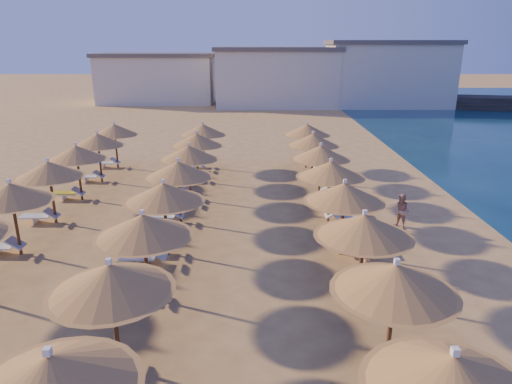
{
  "coord_description": "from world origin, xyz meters",
  "views": [
    {
      "loc": [
        -0.35,
        -15.57,
        7.67
      ],
      "look_at": [
        -0.36,
        4.0,
        1.3
      ],
      "focal_mm": 32.0,
      "sensor_mm": 36.0,
      "label": 1
    }
  ],
  "objects_px": {
    "jetty": "(474,102)",
    "parasol_row_east": "(353,209)",
    "beachgoer_b": "(402,211)",
    "parasol_row_west": "(155,209)",
    "beachgoer_a": "(367,246)"
  },
  "relations": [
    {
      "from": "jetty",
      "to": "parasol_row_east",
      "type": "relative_size",
      "value": 0.94
    },
    {
      "from": "jetty",
      "to": "beachgoer_b",
      "type": "relative_size",
      "value": 19.37
    },
    {
      "from": "parasol_row_west",
      "to": "beachgoer_b",
      "type": "relative_size",
      "value": 20.63
    },
    {
      "from": "jetty",
      "to": "parasol_row_east",
      "type": "height_order",
      "value": "parasol_row_east"
    },
    {
      "from": "beachgoer_b",
      "to": "parasol_row_west",
      "type": "bearing_deg",
      "value": -105.48
    },
    {
      "from": "jetty",
      "to": "parasol_row_west",
      "type": "relative_size",
      "value": 0.94
    },
    {
      "from": "beachgoer_b",
      "to": "beachgoer_a",
      "type": "bearing_deg",
      "value": -71.03
    },
    {
      "from": "jetty",
      "to": "beachgoer_a",
      "type": "xyz_separation_m",
      "value": [
        -23.2,
        -42.67,
        0.16
      ]
    },
    {
      "from": "jetty",
      "to": "beachgoer_a",
      "type": "height_order",
      "value": "beachgoer_a"
    },
    {
      "from": "parasol_row_east",
      "to": "parasol_row_west",
      "type": "bearing_deg",
      "value": 180.0
    },
    {
      "from": "parasol_row_east",
      "to": "beachgoer_a",
      "type": "relative_size",
      "value": 17.51
    },
    {
      "from": "jetty",
      "to": "parasol_row_east",
      "type": "xyz_separation_m",
      "value": [
        -23.85,
        -43.02,
        1.69
      ]
    },
    {
      "from": "jetty",
      "to": "parasol_row_west",
      "type": "bearing_deg",
      "value": -113.56
    },
    {
      "from": "jetty",
      "to": "parasol_row_east",
      "type": "bearing_deg",
      "value": -107.25
    },
    {
      "from": "parasol_row_east",
      "to": "parasol_row_west",
      "type": "xyz_separation_m",
      "value": [
        -6.62,
        0.0,
        0.0
      ]
    }
  ]
}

